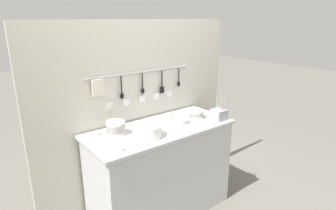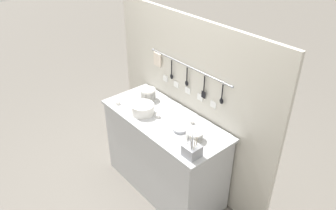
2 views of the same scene
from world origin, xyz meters
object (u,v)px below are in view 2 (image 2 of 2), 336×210
at_px(bowl_stack_nested_right, 194,136).
at_px(cup_back_right, 192,122).
at_px(plate_stack, 143,109).
at_px(cup_edge_near, 147,90).
at_px(cutlery_caddy, 192,151).
at_px(cup_beside_plates, 158,116).
at_px(steel_mixing_bowl, 180,129).
at_px(cup_centre, 118,103).
at_px(bowl_stack_back_corner, 148,94).

height_order(bowl_stack_nested_right, cup_back_right, bowl_stack_nested_right).
relative_size(plate_stack, cup_edge_near, 4.93).
relative_size(cutlery_caddy, cup_beside_plates, 5.68).
distance_m(cutlery_caddy, cup_back_right, 0.50).
xyz_separation_m(plate_stack, cup_edge_near, (-0.34, 0.31, -0.04)).
bearing_deg(steel_mixing_bowl, cup_edge_near, 164.78).
xyz_separation_m(cutlery_caddy, cup_beside_plates, (-0.66, 0.15, -0.04)).
height_order(bowl_stack_nested_right, cutlery_caddy, cutlery_caddy).
height_order(steel_mixing_bowl, cup_centre, cup_centre).
xyz_separation_m(cup_beside_plates, cup_centre, (-0.49, -0.17, 0.00)).
height_order(steel_mixing_bowl, cup_back_right, cup_back_right).
bearing_deg(cup_back_right, cup_beside_plates, -147.18).
bearing_deg(cup_back_right, steel_mixing_bowl, -84.36).
height_order(bowl_stack_back_corner, cup_back_right, bowl_stack_back_corner).
height_order(cup_beside_plates, cup_back_right, same).
relative_size(plate_stack, cup_centre, 4.93).
height_order(cutlery_caddy, cup_centre, cutlery_caddy).
relative_size(bowl_stack_nested_right, cup_centre, 3.28).
bearing_deg(steel_mixing_bowl, cup_beside_plates, -177.39).
distance_m(bowl_stack_nested_right, cutlery_caddy, 0.23).
height_order(cup_beside_plates, cup_centre, same).
xyz_separation_m(bowl_stack_back_corner, cup_beside_plates, (0.36, -0.15, -0.04)).
xyz_separation_m(steel_mixing_bowl, cup_back_right, (-0.02, 0.18, 0.00)).
distance_m(steel_mixing_bowl, cup_beside_plates, 0.32).
relative_size(cup_back_right, cup_edge_near, 1.00).
distance_m(cutlery_caddy, cup_centre, 1.14).
height_order(plate_stack, cup_beside_plates, plate_stack).
bearing_deg(cup_back_right, cup_centre, -155.18).
bearing_deg(cup_edge_near, cup_beside_plates, -25.35).
xyz_separation_m(cup_back_right, cup_edge_near, (-0.80, 0.04, 0.00)).
height_order(cutlery_caddy, cup_edge_near, cutlery_caddy).
height_order(plate_stack, cup_back_right, plate_stack).
bearing_deg(bowl_stack_back_corner, cup_back_right, 3.77).
bearing_deg(cup_beside_plates, bowl_stack_nested_right, 3.03).
bearing_deg(cup_edge_near, steel_mixing_bowl, -15.22).
relative_size(steel_mixing_bowl, cup_beside_plates, 2.79).
distance_m(bowl_stack_back_corner, cup_back_right, 0.66).
distance_m(bowl_stack_nested_right, steel_mixing_bowl, 0.19).
xyz_separation_m(cup_edge_near, cup_centre, (0.01, -0.41, 0.00)).
bearing_deg(steel_mixing_bowl, cutlery_caddy, -25.99).
bearing_deg(cutlery_caddy, cup_back_right, 136.04).
distance_m(cutlery_caddy, cup_beside_plates, 0.67).
bearing_deg(cutlery_caddy, bowl_stack_back_corner, 163.52).
distance_m(steel_mixing_bowl, cup_centre, 0.82).
xyz_separation_m(steel_mixing_bowl, cup_centre, (-0.80, -0.18, 0.00)).
height_order(bowl_stack_nested_right, steel_mixing_bowl, bowl_stack_nested_right).
xyz_separation_m(bowl_stack_back_corner, cup_centre, (-0.13, -0.32, -0.04)).
bearing_deg(steel_mixing_bowl, bowl_stack_nested_right, 3.74).
height_order(bowl_stack_back_corner, cutlery_caddy, cutlery_caddy).
height_order(cup_edge_near, cup_centre, same).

